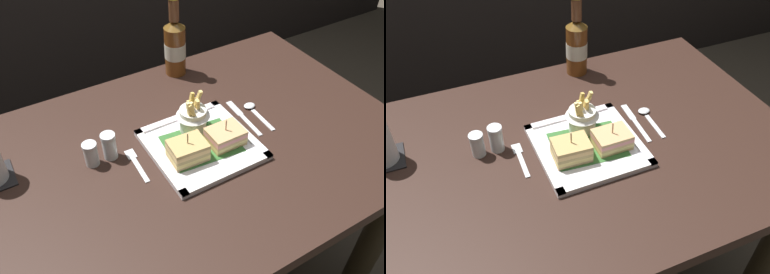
# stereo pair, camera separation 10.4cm
# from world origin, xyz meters

# --- Properties ---
(dining_table) EXTENTS (1.24, 0.80, 0.73)m
(dining_table) POSITION_xyz_m (0.00, 0.00, 0.59)
(dining_table) COLOR black
(dining_table) RESTS_ON ground_plane
(square_plate) EXTENTS (0.27, 0.27, 0.02)m
(square_plate) POSITION_xyz_m (0.05, -0.01, 0.73)
(square_plate) COLOR white
(square_plate) RESTS_ON dining_table
(sandwich_half_left) EXTENTS (0.10, 0.08, 0.08)m
(sandwich_half_left) POSITION_xyz_m (-0.01, -0.04, 0.76)
(sandwich_half_left) COLOR tan
(sandwich_half_left) RESTS_ON square_plate
(sandwich_half_right) EXTENTS (0.09, 0.07, 0.08)m
(sandwich_half_right) POSITION_xyz_m (0.11, -0.04, 0.76)
(sandwich_half_right) COLOR tan
(sandwich_half_right) RESTS_ON square_plate
(fries_cup) EXTENTS (0.09, 0.09, 0.12)m
(fries_cup) POSITION_xyz_m (0.06, 0.05, 0.79)
(fries_cup) COLOR silver
(fries_cup) RESTS_ON square_plate
(beer_bottle) EXTENTS (0.07, 0.07, 0.26)m
(beer_bottle) POSITION_xyz_m (0.17, 0.34, 0.83)
(beer_bottle) COLOR brown
(beer_bottle) RESTS_ON dining_table
(fork) EXTENTS (0.03, 0.13, 0.00)m
(fork) POSITION_xyz_m (-0.13, 0.02, 0.73)
(fork) COLOR silver
(fork) RESTS_ON dining_table
(knife) EXTENTS (0.02, 0.17, 0.00)m
(knife) POSITION_xyz_m (0.22, 0.03, 0.73)
(knife) COLOR silver
(knife) RESTS_ON dining_table
(spoon) EXTENTS (0.04, 0.13, 0.01)m
(spoon) POSITION_xyz_m (0.26, 0.04, 0.73)
(spoon) COLOR silver
(spoon) RESTS_ON dining_table
(salt_shaker) EXTENTS (0.04, 0.04, 0.07)m
(salt_shaker) POSITION_xyz_m (-0.22, 0.07, 0.76)
(salt_shaker) COLOR silver
(salt_shaker) RESTS_ON dining_table
(pepper_shaker) EXTENTS (0.04, 0.04, 0.08)m
(pepper_shaker) POSITION_xyz_m (-0.17, 0.07, 0.76)
(pepper_shaker) COLOR silver
(pepper_shaker) RESTS_ON dining_table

